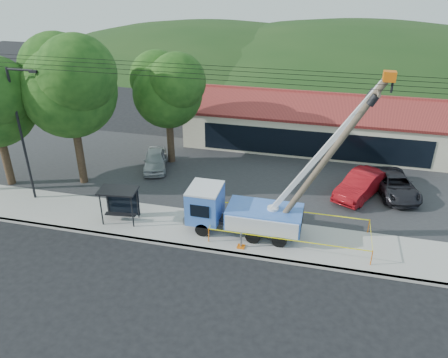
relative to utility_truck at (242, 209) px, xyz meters
The scene contains 17 objects.
ground 4.66m from the utility_truck, 97.79° to the right, with size 120.00×120.00×0.00m, color black.
curb 2.78m from the utility_truck, 104.93° to the right, with size 60.00×0.25×0.15m, color #AEABA2.
sidewalk 1.72m from the utility_truck, 152.20° to the right, with size 60.00×4.00×0.15m, color #AEABA2.
parking_lot 7.88m from the utility_truck, 94.38° to the left, with size 60.00×12.00×0.10m, color #28282B.
strip_mall 16.04m from the utility_truck, 77.72° to the left, with size 22.50×8.53×4.67m.
streetlight 14.84m from the utility_truck, behind, with size 2.13×0.22×9.00m.
tree_west_near 14.37m from the utility_truck, 163.67° to the left, with size 7.56×6.72×10.80m.
tree_lot 12.40m from the utility_truck, 131.13° to the left, with size 6.30×5.60×8.94m.
hill_west 53.06m from the utility_truck, 107.10° to the left, with size 78.40×56.00×28.00m, color #173513.
hill_center 51.58m from the utility_truck, 79.48° to the left, with size 89.60×64.00×32.00m, color #173513.
utility_truck is the anchor object (origin of this frame).
leaning_pole 5.93m from the utility_truck, ahead, with size 5.53×1.89×9.92m.
bus_shelter 7.55m from the utility_truck, behind, with size 2.44×1.66×2.21m.
caution_tape 2.99m from the utility_truck, ahead, with size 9.02×3.21×0.93m.
car_silver 11.07m from the utility_truck, 139.55° to the left, with size 1.70×4.22×1.44m, color #A8ABAF.
car_red 9.62m from the utility_truck, 42.18° to the left, with size 1.78×5.10×1.68m, color maroon.
car_dark 11.87m from the utility_truck, 37.48° to the left, with size 2.35×5.10×1.42m, color black.
Camera 1 is at (4.83, -17.25, 14.78)m, focal length 35.00 mm.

